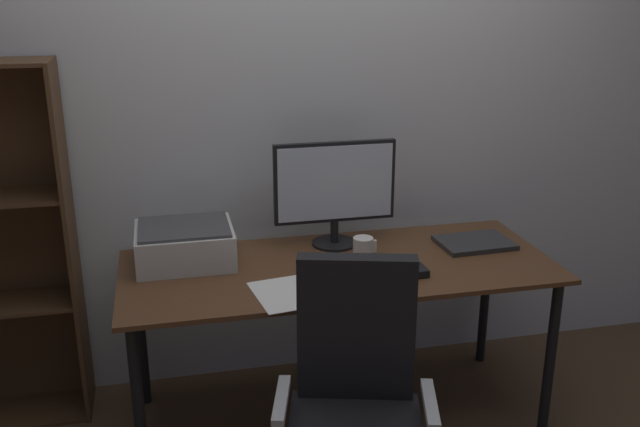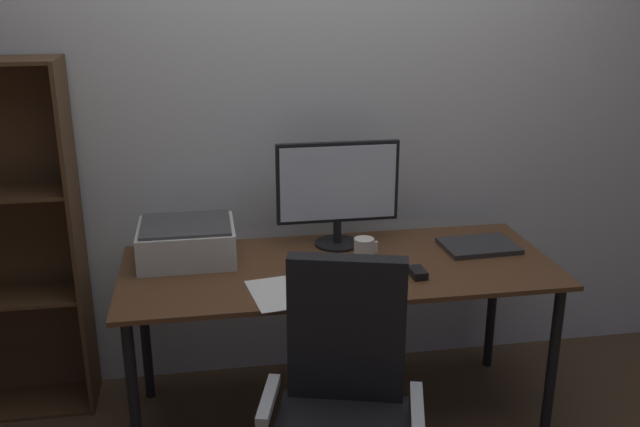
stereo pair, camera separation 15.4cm
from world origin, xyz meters
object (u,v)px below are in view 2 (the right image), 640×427
object	(u,v)px
monitor	(338,188)
mouse	(418,273)
printer	(187,241)
laptop	(479,246)
desk	(339,281)
office_chair	(343,425)
keyboard	(359,281)
coffee_mug	(364,249)

from	to	relation	value
monitor	mouse	bearing A→B (deg)	-57.78
printer	mouse	bearing A→B (deg)	-20.53
mouse	laptop	xyz separation A→B (m)	(0.36, 0.25, -0.01)
desk	laptop	world-z (taller)	laptop
desk	office_chair	world-z (taller)	office_chair
desk	laptop	distance (m)	0.66
keyboard	office_chair	size ratio (longest dim) A/B	0.29
mouse	printer	bearing A→B (deg)	157.14
monitor	coffee_mug	xyz separation A→B (m)	(0.08, -0.18, -0.22)
coffee_mug	keyboard	bearing A→B (deg)	-107.68
coffee_mug	printer	world-z (taller)	printer
mouse	coffee_mug	xyz separation A→B (m)	(-0.17, 0.22, 0.03)
mouse	printer	xyz separation A→B (m)	(-0.91, 0.34, 0.06)
desk	monitor	size ratio (longest dim) A/B	3.34
laptop	office_chair	xyz separation A→B (m)	(-0.77, -0.78, -0.29)
desk	printer	size ratio (longest dim) A/B	4.50
desk	printer	bearing A→B (deg)	164.60
office_chair	printer	bearing A→B (deg)	135.32
mouse	laptop	world-z (taller)	mouse
keyboard	coffee_mug	size ratio (longest dim) A/B	2.86
printer	keyboard	bearing A→B (deg)	-29.01
keyboard	printer	world-z (taller)	printer
mouse	coffee_mug	size ratio (longest dim) A/B	0.95
laptop	office_chair	distance (m)	1.13
monitor	laptop	bearing A→B (deg)	-13.58
laptop	office_chair	size ratio (longest dim) A/B	0.32
mouse	printer	distance (m)	0.97
keyboard	office_chair	xyz separation A→B (m)	(-0.16, -0.50, -0.29)
desk	coffee_mug	xyz separation A→B (m)	(0.12, 0.05, 0.12)
office_chair	keyboard	bearing A→B (deg)	87.60
keyboard	desk	bearing A→B (deg)	99.48
monitor	laptop	xyz separation A→B (m)	(0.61, -0.15, -0.26)
keyboard	mouse	distance (m)	0.25
coffee_mug	laptop	xyz separation A→B (m)	(0.53, 0.04, -0.04)
monitor	keyboard	distance (m)	0.50
desk	printer	xyz separation A→B (m)	(-0.62, 0.17, 0.15)
coffee_mug	laptop	world-z (taller)	coffee_mug
keyboard	laptop	size ratio (longest dim) A/B	0.91
monitor	laptop	distance (m)	0.68
keyboard	printer	size ratio (longest dim) A/B	0.72
monitor	printer	distance (m)	0.69
printer	office_chair	bearing A→B (deg)	-60.13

